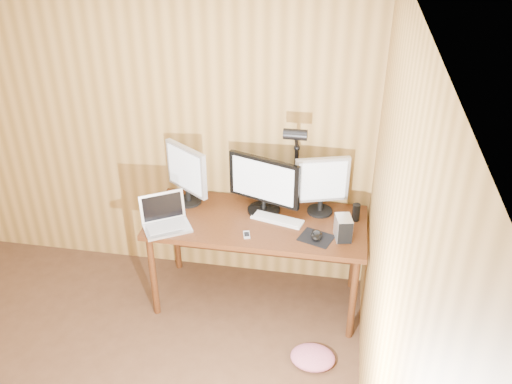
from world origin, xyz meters
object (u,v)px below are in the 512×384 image
(phone, at_px, (247,235))
(speaker, at_px, (356,212))
(laptop, at_px, (165,219))
(monitor_center, at_px, (264,184))
(desk_lamp, at_px, (296,155))
(monitor_left, at_px, (187,173))
(hard_drive, at_px, (343,228))
(monitor_right, at_px, (322,184))
(desk, at_px, (259,229))
(mouse, at_px, (316,235))
(keyboard, at_px, (277,219))

(phone, bearing_deg, speaker, 8.70)
(laptop, xyz_separation_m, speaker, (1.36, 0.31, 0.01))
(monitor_center, distance_m, desk_lamp, 0.32)
(monitor_left, relative_size, hard_drive, 2.76)
(laptop, height_order, hard_drive, laptop)
(monitor_right, bearing_deg, phone, -157.95)
(monitor_left, distance_m, hard_drive, 1.24)
(hard_drive, height_order, phone, hard_drive)
(monitor_right, distance_m, desk_lamp, 0.29)
(desk, height_order, hard_drive, hard_drive)
(desk, distance_m, monitor_right, 0.59)
(monitor_center, bearing_deg, mouse, -15.56)
(desk, height_order, laptop, laptop)
(laptop, bearing_deg, hard_drive, -28.90)
(monitor_right, relative_size, laptop, 1.11)
(keyboard, relative_size, mouse, 3.37)
(hard_drive, bearing_deg, monitor_left, 153.70)
(monitor_right, xyz_separation_m, keyboard, (-0.30, -0.17, -0.24))
(monitor_center, relative_size, hard_drive, 3.21)
(monitor_right, height_order, desk_lamp, desk_lamp)
(monitor_right, distance_m, keyboard, 0.42)
(phone, xyz_separation_m, speaker, (0.75, 0.34, 0.06))
(monitor_center, distance_m, laptop, 0.76)
(phone, height_order, speaker, speaker)
(monitor_center, xyz_separation_m, keyboard, (0.12, -0.11, -0.22))
(mouse, distance_m, desk_lamp, 0.60)
(hard_drive, distance_m, desk_lamp, 0.63)
(keyboard, bearing_deg, monitor_left, -176.95)
(mouse, distance_m, speaker, 0.39)
(speaker, bearing_deg, desk_lamp, 169.42)
(monitor_center, bearing_deg, phone, -82.07)
(monitor_left, bearing_deg, monitor_right, 36.55)
(keyboard, relative_size, phone, 4.14)
(hard_drive, relative_size, desk_lamp, 0.24)
(monitor_center, height_order, keyboard, monitor_center)
(monitor_right, relative_size, phone, 4.66)
(phone, relative_size, speaker, 0.73)
(monitor_left, bearing_deg, keyboard, 23.92)
(monitor_center, bearing_deg, laptop, -135.68)
(desk, height_order, desk_lamp, desk_lamp)
(laptop, bearing_deg, speaker, -18.76)
(keyboard, xyz_separation_m, hard_drive, (0.48, -0.15, 0.07))
(desk, bearing_deg, mouse, -26.80)
(monitor_center, height_order, monitor_left, monitor_left)
(monitor_left, bearing_deg, speaker, 33.30)
(desk, height_order, mouse, mouse)
(monitor_left, height_order, speaker, monitor_left)
(monitor_left, xyz_separation_m, desk_lamp, (0.81, 0.05, 0.20))
(monitor_center, relative_size, keyboard, 1.37)
(laptop, height_order, phone, laptop)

